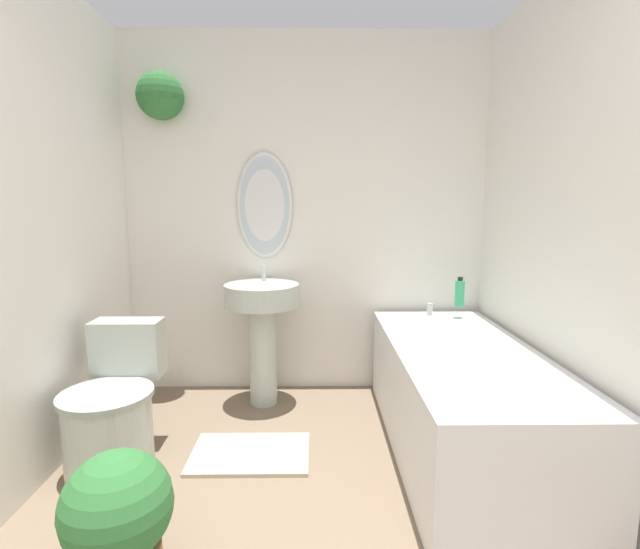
# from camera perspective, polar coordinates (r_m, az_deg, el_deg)

# --- Properties ---
(wall_back) EXTENTS (2.53, 0.30, 2.40)m
(wall_back) POSITION_cam_1_polar(r_m,az_deg,el_deg) (3.18, -2.96, 8.02)
(wall_back) COLOR silver
(wall_back) RESTS_ON ground_plane
(wall_right) EXTENTS (0.06, 2.91, 2.40)m
(wall_right) POSITION_cam_1_polar(r_m,az_deg,el_deg) (2.12, 33.24, 4.94)
(wall_right) COLOR silver
(wall_right) RESTS_ON ground_plane
(toilet) EXTENTS (0.43, 0.59, 0.68)m
(toilet) POSITION_cam_1_polar(r_m,az_deg,el_deg) (2.57, -24.11, -15.33)
(toilet) COLOR #B2BCB2
(toilet) RESTS_ON ground_plane
(pedestal_sink) EXTENTS (0.47, 0.47, 0.89)m
(pedestal_sink) POSITION_cam_1_polar(r_m,az_deg,el_deg) (2.99, -7.11, -5.47)
(pedestal_sink) COLOR #B2BCB2
(pedestal_sink) RESTS_ON ground_plane
(bathtub) EXTENTS (0.72, 1.66, 0.63)m
(bathtub) POSITION_cam_1_polar(r_m,az_deg,el_deg) (2.60, 17.12, -14.25)
(bathtub) COLOR silver
(bathtub) RESTS_ON ground_plane
(shampoo_bottle) EXTENTS (0.06, 0.06, 0.19)m
(shampoo_bottle) POSITION_cam_1_polar(r_m,az_deg,el_deg) (3.12, 16.81, -2.17)
(shampoo_bottle) COLOR #38B275
(shampoo_bottle) RESTS_ON bathtub
(potted_plant) EXTENTS (0.37, 0.37, 0.47)m
(potted_plant) POSITION_cam_1_polar(r_m,az_deg,el_deg) (1.87, -23.60, -25.56)
(potted_plant) COLOR #9E6042
(potted_plant) RESTS_ON ground_plane
(bath_mat) EXTENTS (0.60, 0.40, 0.02)m
(bath_mat) POSITION_cam_1_polar(r_m,az_deg,el_deg) (2.59, -8.57, -20.96)
(bath_mat) COLOR #B7A88E
(bath_mat) RESTS_ON ground_plane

